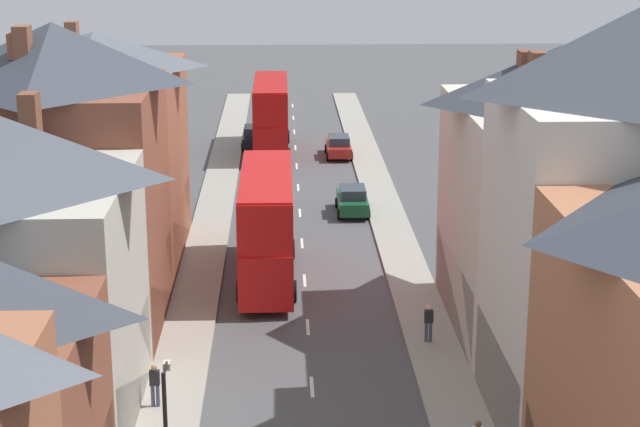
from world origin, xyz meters
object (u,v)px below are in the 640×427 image
Objects in this scene: car_parked_right_a at (254,137)px; pedestrian_far_left at (155,383)px; car_mid_black at (339,146)px; pedestrian_far_right at (429,321)px; double_decker_bus_lead at (266,224)px; double_decker_bus_mid_street at (271,115)px; car_near_silver at (352,200)px.

car_parked_right_a is 2.73× the size of pedestrian_far_left.
car_mid_black is 35.00m from pedestrian_far_right.
pedestrian_far_left is 11.97m from pedestrian_far_right.
pedestrian_far_right is (6.73, -8.28, -1.78)m from double_decker_bus_lead.
double_decker_bus_lead is 6.71× the size of pedestrian_far_right.
car_parked_right_a is (-1.29, 1.85, -1.99)m from double_decker_bus_mid_street.
car_near_silver is 0.94× the size of car_mid_black.
double_decker_bus_mid_street is at bearing 106.40° from car_near_silver.
car_mid_black is at bearing 77.80° from pedestrian_far_left.
double_decker_bus_mid_street reaches higher than car_mid_black.
car_mid_black is (4.91, -1.58, -2.02)m from double_decker_bus_mid_street.
double_decker_bus_lead is 1.00× the size of double_decker_bus_mid_street.
car_mid_black is at bearing 92.98° from pedestrian_far_right.
double_decker_bus_lead is 12.74m from car_near_silver.
car_near_silver is 0.93× the size of car_parked_right_a.
car_parked_right_a is at bearing 92.46° from double_decker_bus_lead.
car_parked_right_a is at bearing 86.66° from pedestrian_far_left.
double_decker_bus_lead is 10.82m from pedestrian_far_right.
double_decker_bus_lead reaches higher than car_near_silver.
double_decker_bus_lead is at bearing -87.54° from car_parked_right_a.
car_near_silver reaches higher than car_mid_black.
pedestrian_far_right is (6.73, -36.54, -1.78)m from double_decker_bus_mid_street.
car_parked_right_a is 7.09m from car_mid_black.
car_parked_right_a is 2.73× the size of pedestrian_far_right.
car_near_silver is 2.55× the size of pedestrian_far_left.
pedestrian_far_left is at bearing -93.34° from car_parked_right_a.
double_decker_bus_lead and double_decker_bus_mid_street have the same top height.
pedestrian_far_left is (-8.77, -40.53, 0.23)m from car_mid_black.
double_decker_bus_mid_street reaches higher than pedestrian_far_left.
car_near_silver is at bearing 70.99° from pedestrian_far_left.
car_near_silver is 19.54m from car_parked_right_a.
pedestrian_far_right is at bearing -84.76° from car_near_silver.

